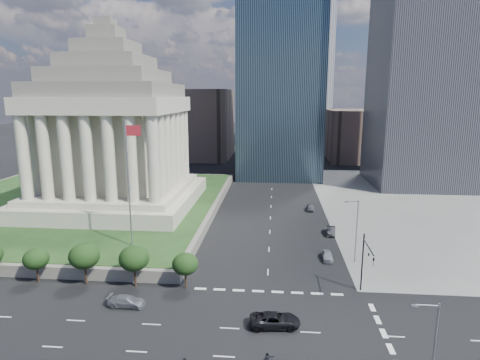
# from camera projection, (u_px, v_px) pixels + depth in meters

# --- Properties ---
(ground) EXTENTS (500.00, 500.00, 0.00)m
(ground) POSITION_uv_depth(u_px,v_px,m) (273.00, 172.00, 137.21)
(ground) COLOR black
(ground) RESTS_ON ground
(sidewalk_ne) EXTENTS (68.00, 90.00, 0.03)m
(sidewalk_ne) POSITION_uv_depth(u_px,v_px,m) (467.00, 206.00, 94.26)
(sidewalk_ne) COLOR slate
(sidewalk_ne) RESTS_ON ground
(plaza_terrace) EXTENTS (66.00, 70.00, 1.80)m
(plaza_terrace) POSITION_uv_depth(u_px,v_px,m) (75.00, 205.00, 92.17)
(plaza_terrace) COLOR #5F5952
(plaza_terrace) RESTS_ON ground
(plaza_lawn) EXTENTS (64.00, 68.00, 0.10)m
(plaza_lawn) POSITION_uv_depth(u_px,v_px,m) (75.00, 201.00, 91.97)
(plaza_lawn) COLOR #1F3716
(plaza_lawn) RESTS_ON plaza_terrace
(war_memorial) EXTENTS (34.00, 34.00, 39.00)m
(war_memorial) POSITION_uv_depth(u_px,v_px,m) (112.00, 116.00, 85.04)
(war_memorial) COLOR #ABA390
(war_memorial) RESTS_ON plaza_lawn
(flagpole) EXTENTS (2.52, 0.24, 20.00)m
(flagpole) POSITION_uv_depth(u_px,v_px,m) (129.00, 177.00, 62.31)
(flagpole) COLOR slate
(flagpole) RESTS_ON plaza_lawn
(tree_row) EXTENTS (53.00, 4.00, 6.00)m
(tree_row) POSITION_uv_depth(u_px,v_px,m) (12.00, 261.00, 55.83)
(tree_row) COLOR black
(tree_row) RESTS_ON ground
(midrise_glass) EXTENTS (26.00, 26.00, 60.00)m
(midrise_glass) POSITION_uv_depth(u_px,v_px,m) (280.00, 81.00, 125.96)
(midrise_glass) COLOR black
(midrise_glass) RESTS_ON ground
(highrise_ne) EXTENTS (26.00, 28.00, 100.00)m
(highrise_ne) POSITION_uv_depth(u_px,v_px,m) (430.00, 4.00, 108.64)
(highrise_ne) COLOR black
(highrise_ne) RESTS_ON ground
(building_filler_ne) EXTENTS (20.00, 30.00, 20.00)m
(building_filler_ne) POSITION_uv_depth(u_px,v_px,m) (353.00, 135.00, 161.63)
(building_filler_ne) COLOR brown
(building_filler_ne) RESTS_ON ground
(building_filler_nw) EXTENTS (24.00, 30.00, 28.00)m
(building_filler_nw) POSITION_uv_depth(u_px,v_px,m) (201.00, 124.00, 166.14)
(building_filler_nw) COLOR brown
(building_filler_nw) RESTS_ON ground
(traffic_signal_ne) EXTENTS (0.30, 5.74, 8.00)m
(traffic_signal_ne) POSITION_uv_depth(u_px,v_px,m) (366.00, 259.00, 50.94)
(traffic_signal_ne) COLOR black
(traffic_signal_ne) RESTS_ON ground
(street_lamp_south) EXTENTS (2.13, 0.22, 10.00)m
(street_lamp_south) POSITION_uv_depth(u_px,v_px,m) (432.00, 354.00, 31.59)
(street_lamp_south) COLOR slate
(street_lamp_south) RESTS_ON ground
(street_lamp_north) EXTENTS (2.13, 0.22, 10.00)m
(street_lamp_north) POSITION_uv_depth(u_px,v_px,m) (356.00, 227.00, 61.80)
(street_lamp_north) COLOR slate
(street_lamp_north) RESTS_ON ground
(pickup_truck) EXTENTS (5.96, 3.18, 1.59)m
(pickup_truck) POSITION_uv_depth(u_px,v_px,m) (275.00, 320.00, 45.17)
(pickup_truck) COLOR black
(pickup_truck) RESTS_ON ground
(suv_grey) EXTENTS (1.99, 4.69, 1.35)m
(suv_grey) POSITION_uv_depth(u_px,v_px,m) (127.00, 301.00, 49.53)
(suv_grey) COLOR slate
(suv_grey) RESTS_ON ground
(parked_sedan_near) EXTENTS (1.68, 4.01, 1.35)m
(parked_sedan_near) POSITION_uv_depth(u_px,v_px,m) (327.00, 256.00, 63.67)
(parked_sedan_near) COLOR #999BA1
(parked_sedan_near) RESTS_ON ground
(parked_sedan_mid) EXTENTS (1.97, 4.42, 1.41)m
(parked_sedan_mid) POSITION_uv_depth(u_px,v_px,m) (331.00, 231.00, 75.28)
(parked_sedan_mid) COLOR black
(parked_sedan_mid) RESTS_ON ground
(parked_sedan_far) EXTENTS (1.99, 4.26, 1.41)m
(parked_sedan_far) POSITION_uv_depth(u_px,v_px,m) (311.00, 207.00, 90.95)
(parked_sedan_far) COLOR #515358
(parked_sedan_far) RESTS_ON ground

